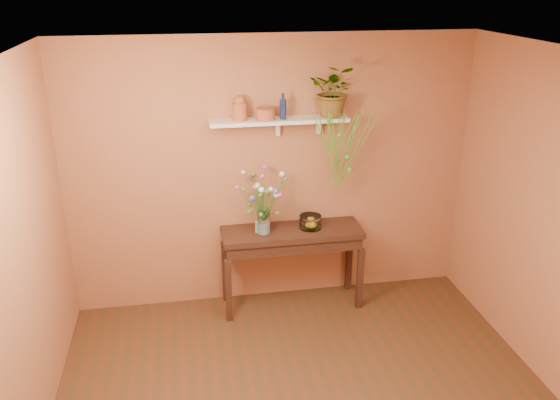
{
  "coord_description": "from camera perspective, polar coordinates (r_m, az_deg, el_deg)",
  "views": [
    {
      "loc": [
        -0.85,
        -3.23,
        3.19
      ],
      "look_at": [
        0.0,
        1.55,
        1.25
      ],
      "focal_mm": 36.35,
      "sensor_mm": 36.0,
      "label": 1
    }
  ],
  "objects": [
    {
      "name": "room",
      "position": [
        3.81,
        4.12,
        -7.14
      ],
      "size": [
        4.04,
        4.04,
        2.7
      ],
      "color": "#4F2A18",
      "rests_on": "ground"
    },
    {
      "name": "sideboard",
      "position": [
        5.65,
        1.21,
        -4.12
      ],
      "size": [
        1.39,
        0.45,
        0.84
      ],
      "color": "#3D2116",
      "rests_on": "ground"
    },
    {
      "name": "wall_shelf",
      "position": [
        5.34,
        0.03,
        7.97
      ],
      "size": [
        1.3,
        0.24,
        0.19
      ],
      "color": "white",
      "rests_on": "room"
    },
    {
      "name": "terracotta_jug",
      "position": [
        5.26,
        -4.07,
        9.17
      ],
      "size": [
        0.14,
        0.14,
        0.23
      ],
      "color": "#AB4C34",
      "rests_on": "wall_shelf"
    },
    {
      "name": "terracotta_pot",
      "position": [
        5.26,
        -1.47,
        8.63
      ],
      "size": [
        0.21,
        0.21,
        0.11
      ],
      "primitive_type": "cylinder",
      "rotation": [
        0.0,
        0.0,
        0.22
      ],
      "color": "#AB4C34",
      "rests_on": "wall_shelf"
    },
    {
      "name": "blue_bottle",
      "position": [
        5.29,
        0.3,
        9.17
      ],
      "size": [
        0.07,
        0.07,
        0.24
      ],
      "color": "#132047",
      "rests_on": "wall_shelf"
    },
    {
      "name": "spider_plant",
      "position": [
        5.38,
        5.47,
        10.89
      ],
      "size": [
        0.55,
        0.52,
        0.49
      ],
      "primitive_type": "imported",
      "rotation": [
        0.0,
        0.0,
        -0.38
      ],
      "color": "#468029",
      "rests_on": "wall_shelf"
    },
    {
      "name": "plant_fronds",
      "position": [
        5.36,
        6.39,
        5.23
      ],
      "size": [
        0.63,
        0.35,
        0.78
      ],
      "color": "#468029",
      "rests_on": "wall_shelf"
    },
    {
      "name": "glass_vase",
      "position": [
        5.48,
        -1.64,
        -2.36
      ],
      "size": [
        0.12,
        0.12,
        0.25
      ],
      "color": "white",
      "rests_on": "sideboard"
    },
    {
      "name": "bouquet",
      "position": [
        5.36,
        -1.65,
        0.81
      ],
      "size": [
        0.53,
        0.57,
        0.53
      ],
      "color": "#386B28",
      "rests_on": "glass_vase"
    },
    {
      "name": "glass_bowl",
      "position": [
        5.62,
        3.06,
        -2.25
      ],
      "size": [
        0.22,
        0.22,
        0.13
      ],
      "color": "white",
      "rests_on": "sideboard"
    },
    {
      "name": "lemon",
      "position": [
        5.63,
        3.11,
        -2.4
      ],
      "size": [
        0.07,
        0.07,
        0.07
      ],
      "primitive_type": "sphere",
      "color": "gold",
      "rests_on": "glass_bowl"
    },
    {
      "name": "carton",
      "position": [
        5.52,
        -2.19,
        -2.65
      ],
      "size": [
        0.07,
        0.05,
        0.13
      ],
      "primitive_type": "cube",
      "rotation": [
        0.0,
        0.0,
        -0.08
      ],
      "color": "teal",
      "rests_on": "sideboard"
    }
  ]
}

